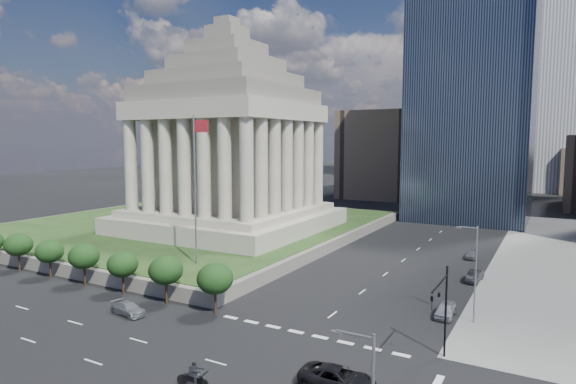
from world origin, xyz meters
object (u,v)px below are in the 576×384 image
Objects in this scene: flagpole at (196,181)px; suv_grey at (128,309)px; parked_sedan_mid at (474,276)px; motorcycle_trail at (193,374)px; parked_sedan_far at (471,254)px; war_memorial at (228,125)px; traffic_signal_ne at (442,304)px; pickup_truck at (338,378)px; parked_sedan_near at (445,309)px; street_lamp_north at (474,268)px.

flagpole reaches higher than suv_grey.
parked_sedan_mid is (30.39, 30.96, 0.06)m from suv_grey.
parked_sedan_mid reaches higher than suv_grey.
parked_sedan_far is at bearing 67.83° from motorcycle_trail.
war_memorial reaches higher than traffic_signal_ne.
motorcycle_trail is at bearing 115.47° from pickup_truck.
war_memorial is 54.12m from parked_sedan_near.
suv_grey is 52.19m from parked_sedan_far.
pickup_truck is 1.51× the size of parked_sedan_far.
parked_sedan_mid is 41.93m from motorcycle_trail.
suv_grey is at bearing -123.76° from parked_sedan_far.
war_memorial is at bearing 116.89° from flagpole.
parked_sedan_mid is at bearing 85.13° from parked_sedan_near.
street_lamp_north is 29.46m from motorcycle_trail.
flagpole is 3.41× the size of pickup_truck.
flagpole is 5.15× the size of parked_sedan_far.
pickup_truck is at bearing -88.95° from suv_grey.
parked_sedan_mid is at bearing -36.07° from suv_grey.
flagpole is at bearing -63.11° from war_memorial.
traffic_signal_ne is 32.17m from suv_grey.
flagpole is at bearing 163.29° from traffic_signal_ne.
flagpole is 32.18m from motorcycle_trail.
flagpole is 38.99m from parked_sedan_mid.
traffic_signal_ne is at bearing -94.19° from street_lamp_north.
flagpole is at bearing 19.16° from suv_grey.
suv_grey is 43.39m from parked_sedan_mid.
traffic_signal_ne is 2.06× the size of parked_sedan_far.
street_lamp_north is at bearing 46.61° from motorcycle_trail.
flagpole is 36.69m from traffic_signal_ne.
traffic_signal_ne reaches higher than motorcycle_trail.
pickup_truck is at bearing 18.77° from motorcycle_trail.
traffic_signal_ne is at bearing -40.00° from pickup_truck.
war_memorial is 28.16m from flagpole.
parked_sedan_far is (30.83, 29.36, -12.45)m from flagpole.
flagpole is at bearing 119.92° from motorcycle_trail.
parked_sedan_far is at bearing -5.46° from pickup_truck.
motorcycle_trail is at bearing -124.08° from street_lamp_north.
flagpole is 44.36m from parked_sedan_far.
street_lamp_north is 1.70× the size of pickup_truck.
motorcycle_trail is (31.03, -47.10, -20.40)m from war_memorial.
war_memorial is 54.92m from street_lamp_north.
parked_sedan_far is (2.36, 47.33, -0.15)m from pickup_truck.
suv_grey is at bearing -154.19° from street_lamp_north.
flagpole reaches higher than parked_sedan_far.
parked_sedan_near is (3.97, 19.32, -0.06)m from pickup_truck.
war_memorial is at bearing 29.55° from suv_grey.
street_lamp_north is at bearing -25.92° from war_memorial.
traffic_signal_ne is at bearing -36.42° from war_memorial.
street_lamp_north is (47.33, -23.00, -15.74)m from war_memorial.
parked_sedan_near is at bearing -53.25° from suv_grey.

